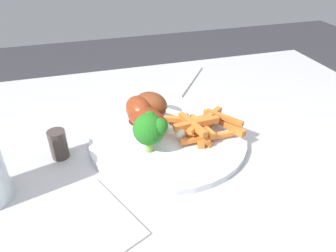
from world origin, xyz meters
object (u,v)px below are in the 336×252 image
(dining_table, at_px, (160,175))
(chicken_drumstick_extra, at_px, (147,118))
(chicken_drumstick_far, at_px, (140,111))
(chicken_drumstick_near, at_px, (152,106))
(carrot_fries_pile, at_px, (203,125))
(pepper_shaker, at_px, (58,144))
(dinner_plate, at_px, (168,138))
(broccoli_floret_front, at_px, (151,129))
(fork, at_px, (191,80))

(dining_table, relative_size, chicken_drumstick_extra, 8.60)
(chicken_drumstick_far, bearing_deg, chicken_drumstick_near, 24.20)
(dining_table, distance_m, chicken_drumstick_far, 0.16)
(carrot_fries_pile, height_order, pepper_shaker, pepper_shaker)
(dinner_plate, relative_size, broccoli_floret_front, 4.11)
(dining_table, xyz_separation_m, broccoli_floret_front, (-0.04, -0.08, 0.18))
(pepper_shaker, bearing_deg, chicken_drumstick_far, 19.36)
(dinner_plate, bearing_deg, pepper_shaker, 178.12)
(chicken_drumstick_far, relative_size, fork, 0.66)
(chicken_drumstick_near, xyz_separation_m, fork, (0.14, 0.16, -0.03))
(chicken_drumstick_extra, xyz_separation_m, fork, (0.16, 0.20, -0.03))
(chicken_drumstick_far, bearing_deg, dining_table, -33.37)
(dinner_plate, relative_size, chicken_drumstick_near, 2.64)
(carrot_fries_pile, bearing_deg, pepper_shaker, 176.06)
(chicken_drumstick_near, height_order, chicken_drumstick_far, chicken_drumstick_near)
(fork, bearing_deg, carrot_fries_pile, -159.11)
(broccoli_floret_front, xyz_separation_m, chicken_drumstick_extra, (0.01, 0.07, -0.02))
(chicken_drumstick_far, xyz_separation_m, chicken_drumstick_extra, (0.01, -0.02, -0.00))
(chicken_drumstick_extra, height_order, pepper_shaker, chicken_drumstick_extra)
(chicken_drumstick_extra, bearing_deg, fork, 51.06)
(broccoli_floret_front, height_order, chicken_drumstick_far, broccoli_floret_front)
(chicken_drumstick_extra, bearing_deg, carrot_fries_pile, -28.10)
(chicken_drumstick_extra, height_order, fork, chicken_drumstick_extra)
(dinner_plate, distance_m, carrot_fries_pile, 0.07)
(broccoli_floret_front, distance_m, fork, 0.33)
(carrot_fries_pile, bearing_deg, broccoli_floret_front, -166.73)
(dinner_plate, relative_size, carrot_fries_pile, 2.16)
(dinner_plate, height_order, fork, dinner_plate)
(carrot_fries_pile, distance_m, chicken_drumstick_far, 0.13)
(chicken_drumstick_far, relative_size, pepper_shaker, 2.39)
(dining_table, xyz_separation_m, dinner_plate, (0.01, -0.04, 0.12))
(pepper_shaker, bearing_deg, chicken_drumstick_extra, 11.07)
(carrot_fries_pile, xyz_separation_m, chicken_drumstick_near, (-0.08, 0.08, 0.01))
(dining_table, relative_size, chicken_drumstick_far, 8.66)
(broccoli_floret_front, distance_m, carrot_fries_pile, 0.11)
(dining_table, xyz_separation_m, carrot_fries_pile, (0.07, -0.05, 0.15))
(dining_table, distance_m, dinner_plate, 0.13)
(broccoli_floret_front, relative_size, carrot_fries_pile, 0.53)
(dinner_plate, relative_size, fork, 1.53)
(chicken_drumstick_far, bearing_deg, dinner_plate, -57.57)
(carrot_fries_pile, xyz_separation_m, fork, (0.07, 0.25, -0.03))
(fork, bearing_deg, pepper_shaker, 161.48)
(broccoli_floret_front, xyz_separation_m, pepper_shaker, (-0.15, 0.04, -0.03))
(chicken_drumstick_near, bearing_deg, chicken_drumstick_extra, -117.75)
(broccoli_floret_front, bearing_deg, carrot_fries_pile, 13.27)
(chicken_drumstick_near, xyz_separation_m, chicken_drumstick_far, (-0.03, -0.01, -0.00))
(chicken_drumstick_far, distance_m, chicken_drumstick_extra, 0.02)
(chicken_drumstick_extra, bearing_deg, chicken_drumstick_far, 112.19)
(dinner_plate, distance_m, chicken_drumstick_near, 0.08)
(fork, xyz_separation_m, pepper_shaker, (-0.33, -0.23, 0.02))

